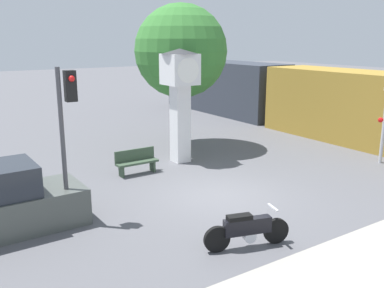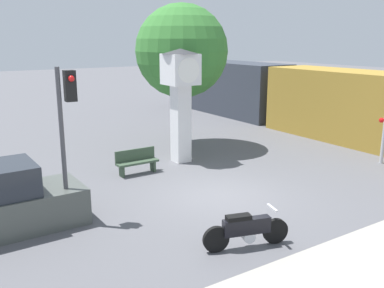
{
  "view_description": "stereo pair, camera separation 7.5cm",
  "coord_description": "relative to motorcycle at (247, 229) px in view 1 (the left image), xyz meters",
  "views": [
    {
      "loc": [
        -7.88,
        -10.34,
        4.94
      ],
      "look_at": [
        -0.69,
        0.58,
        1.68
      ],
      "focal_mm": 40.0,
      "sensor_mm": 36.0,
      "label": 1
    },
    {
      "loc": [
        -7.82,
        -10.38,
        4.94
      ],
      "look_at": [
        -0.69,
        0.58,
        1.68
      ],
      "focal_mm": 40.0,
      "sensor_mm": 36.0,
      "label": 2
    }
  ],
  "objects": [
    {
      "name": "traffic_light",
      "position": [
        -3.02,
        3.73,
        2.45
      ],
      "size": [
        0.5,
        0.35,
        4.24
      ],
      "color": "#47474C",
      "rests_on": "ground_plane"
    },
    {
      "name": "clock_tower",
      "position": [
        2.6,
        7.21,
        2.56
      ],
      "size": [
        1.43,
        1.43,
        4.54
      ],
      "color": "white",
      "rests_on": "ground_plane"
    },
    {
      "name": "street_tree",
      "position": [
        3.91,
        9.23,
        3.9
      ],
      "size": [
        4.11,
        4.11,
        6.43
      ],
      "color": "brown",
      "rests_on": "ground_plane"
    },
    {
      "name": "freight_train",
      "position": [
        11.55,
        10.64,
        1.23
      ],
      "size": [
        2.8,
        20.79,
        3.4
      ],
      "color": "olive",
      "rests_on": "ground_plane"
    },
    {
      "name": "motorcycle",
      "position": [
        0.0,
        0.0,
        0.0
      ],
      "size": [
        2.14,
        0.78,
        0.97
      ],
      "rotation": [
        0.0,
        0.0,
        -0.29
      ],
      "color": "black",
      "rests_on": "ground_plane"
    },
    {
      "name": "ground_plane",
      "position": [
        1.58,
        3.17,
        -0.47
      ],
      "size": [
        120.0,
        120.0,
        0.0
      ],
      "primitive_type": "plane",
      "color": "#56565B"
    },
    {
      "name": "bench",
      "position": [
        0.35,
        6.71,
        0.02
      ],
      "size": [
        1.6,
        0.44,
        0.92
      ],
      "color": "#384C38",
      "rests_on": "ground_plane"
    }
  ]
}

